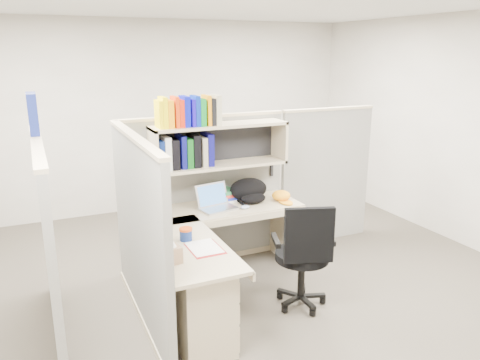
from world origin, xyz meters
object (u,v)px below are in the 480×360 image
desk (209,277)px  task_chair (303,271)px  snack_canister (186,234)px  backpack (251,191)px  laptop (218,197)px

desk → task_chair: (0.86, -0.10, -0.08)m
snack_canister → task_chair: size_ratio=0.11×
snack_canister → task_chair: bearing=-15.0°
backpack → snack_canister: 1.19m
desk → backpack: bearing=47.6°
snack_canister → task_chair: (0.99, -0.27, -0.43)m
laptop → snack_canister: bearing=-141.6°
desk → task_chair: size_ratio=1.71×
laptop → snack_canister: (-0.54, -0.63, -0.07)m
laptop → snack_canister: 0.83m
desk → backpack: (0.81, 0.89, 0.41)m
laptop → backpack: (0.40, 0.09, -0.01)m
desk → laptop: laptop is taller
desk → task_chair: bearing=-6.6°
desk → backpack: size_ratio=4.26×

